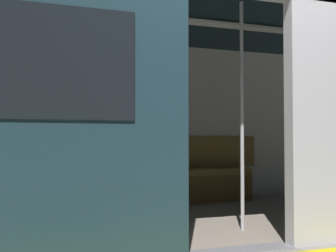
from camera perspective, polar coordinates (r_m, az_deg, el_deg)
name	(u,v)px	position (r m, az deg, el deg)	size (l,w,h in m)	color
ground_plane	(239,251)	(3.43, 9.64, -16.43)	(60.00, 60.00, 0.00)	gray
train_car	(174,75)	(4.53, 0.88, 6.95)	(6.40, 2.95, 2.34)	silver
bench_seat	(148,178)	(5.60, -2.68, -7.08)	(2.95, 0.44, 0.46)	olive
person_seated	(131,154)	(5.46, -5.01, -3.78)	(0.55, 0.68, 1.19)	#4C8CC6
handbag	(95,164)	(5.50, -9.91, -5.14)	(0.26, 0.15, 0.17)	black
book	(160,168)	(5.70, -1.10, -5.77)	(0.15, 0.22, 0.03)	#26598C
grab_pole_door	(168,113)	(3.65, 0.06, 1.84)	(0.04, 0.04, 2.20)	silver
grab_pole_far	(242,115)	(4.07, 10.06, 1.49)	(0.04, 0.04, 2.20)	silver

